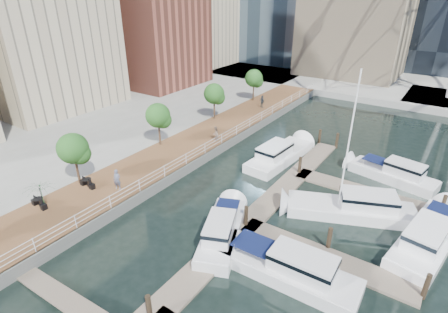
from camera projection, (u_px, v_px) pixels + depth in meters
ground at (139, 275)px, 21.97m from camera, size 520.00×520.00×0.00m
boardwalk at (184, 151)px, 37.46m from camera, size 6.00×60.00×1.00m
seawall at (206, 158)px, 35.95m from camera, size 0.25×60.00×1.00m
land_inland at (42, 107)px, 51.14m from camera, size 48.00×90.00×1.00m
land_far at (410, 50)px, 97.59m from camera, size 200.00×114.00×1.00m
railing at (205, 148)px, 35.55m from camera, size 0.10×60.00×1.05m
floating_docks at (319, 231)px, 25.14m from camera, size 16.00×34.00×2.60m
midrise_condos at (106, 8)px, 53.06m from camera, size 19.00×67.00×28.00m
street_trees at (158, 116)px, 36.28m from camera, size 2.60×42.60×4.60m
cafe_tables at (15, 217)px, 25.15m from camera, size 2.50×13.70×0.74m
yacht_foreground at (284, 275)px, 21.93m from camera, size 10.21×2.98×2.15m
pedestrian_near at (117, 179)px, 29.03m from camera, size 0.76×0.64×1.79m
pedestrian_mid at (215, 134)px, 38.29m from camera, size 0.70×0.86×1.66m
pedestrian_far at (262, 102)px, 48.99m from camera, size 1.09×0.80×1.72m
moored_yachts at (336, 224)px, 26.70m from camera, size 18.62×37.80×11.50m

